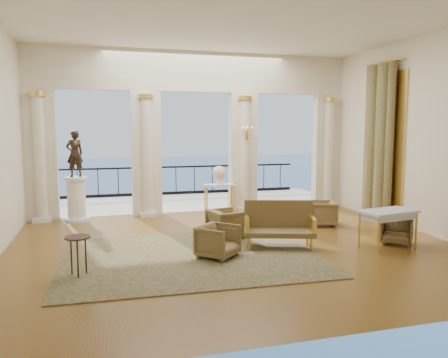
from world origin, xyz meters
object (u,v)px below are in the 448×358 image
object	(u,v)px
armchair_d	(227,222)
statue	(75,154)
armchair_c	(323,212)
console_table	(219,189)
game_table	(388,214)
armchair_b	(397,229)
settee	(279,224)
pedestal	(77,200)
armchair_a	(218,240)
side_table	(78,242)

from	to	relation	value
armchair_d	statue	size ratio (longest dim) A/B	0.60
armchair_c	console_table	distance (m)	3.06
game_table	armchair_c	bearing A→B (deg)	86.55
armchair_b	armchair_d	size ratio (longest dim) A/B	0.89
settee	pedestal	world-z (taller)	pedestal
game_table	settee	bearing A→B (deg)	151.28
armchair_b	console_table	bearing A→B (deg)	163.57
armchair_a	settee	bearing A→B (deg)	-28.43
armchair_c	game_table	distance (m)	2.25
statue	armchair_b	bearing A→B (deg)	124.33
settee	side_table	size ratio (longest dim) A/B	2.29
settee	armchair_c	bearing A→B (deg)	57.35
armchair_a	armchair_b	bearing A→B (deg)	-45.63
settee	statue	distance (m)	5.67
console_table	armchair_d	bearing A→B (deg)	-98.49
console_table	side_table	bearing A→B (deg)	-124.93
settee	armchair_b	bearing A→B (deg)	6.51
armchair_a	armchair_c	xyz separation A→B (m)	(3.19, 1.92, -0.00)
armchair_a	console_table	xyz separation A→B (m)	(1.14, 4.16, 0.35)
armchair_a	side_table	distance (m)	2.50
side_table	console_table	bearing A→B (deg)	51.66
game_table	side_table	xyz separation A→B (m)	(-5.91, -0.11, -0.12)
console_table	pedestal	bearing A→B (deg)	-175.85
armchair_d	side_table	size ratio (longest dim) A/B	1.07
armchair_c	armchair_d	distance (m)	2.71
armchair_d	console_table	world-z (taller)	console_table
settee	armchair_d	bearing A→B (deg)	149.66
settee	statue	world-z (taller)	statue
statue	game_table	bearing A→B (deg)	121.35
armchair_c	game_table	xyz separation A→B (m)	(0.26, -2.20, 0.35)
armchair_d	armchair_c	bearing A→B (deg)	-90.70
armchair_c	settee	bearing A→B (deg)	-28.14
armchair_a	statue	size ratio (longest dim) A/B	0.57
game_table	statue	distance (m)	7.64
pedestal	statue	size ratio (longest dim) A/B	0.97
settee	side_table	distance (m)	3.93
settee	game_table	distance (m)	2.19
pedestal	side_table	size ratio (longest dim) A/B	1.74
armchair_b	pedestal	world-z (taller)	pedestal
armchair_c	statue	bearing A→B (deg)	-88.52
settee	statue	size ratio (longest dim) A/B	1.28
armchair_b	console_table	size ratio (longest dim) A/B	0.71
settee	statue	bearing A→B (deg)	155.20
armchair_d	pedestal	xyz separation A→B (m)	(-3.25, 2.78, 0.20)
armchair_a	armchair_b	world-z (taller)	armchair_a
armchair_d	pedestal	size ratio (longest dim) A/B	0.61
armchair_a	console_table	size ratio (longest dim) A/B	0.76
armchair_c	console_table	size ratio (longest dim) A/B	0.76
armchair_a	statue	world-z (taller)	statue
armchair_b	statue	distance (m)	7.89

